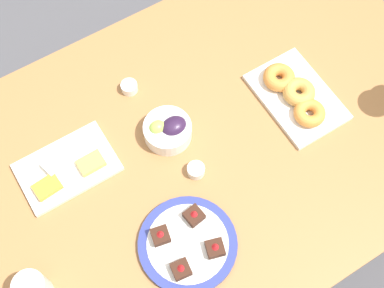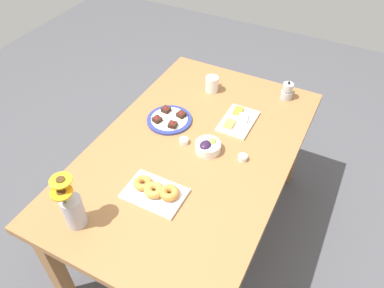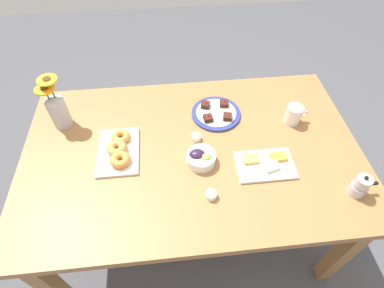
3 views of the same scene
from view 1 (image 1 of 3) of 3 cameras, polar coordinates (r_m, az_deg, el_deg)
name	(u,v)px [view 1 (image 1 of 3)]	position (r m, az deg, el deg)	size (l,w,h in m)	color
ground_plane	(192,227)	(2.18, 0.00, -8.87)	(6.00, 6.00, 0.00)	#4C4C51
dining_table	(192,162)	(1.56, 0.00, -1.98)	(1.60, 1.00, 0.74)	#9E6B3D
grape_bowl	(168,130)	(1.48, -2.57, 1.52)	(0.13, 0.13, 0.07)	white
cheese_platter	(67,168)	(1.49, -13.21, -2.51)	(0.26, 0.17, 0.03)	white
croissant_platter	(296,95)	(1.57, 11.00, 5.18)	(0.19, 0.28, 0.05)	white
jam_cup_honey	(196,170)	(1.44, 0.42, -2.79)	(0.05, 0.05, 0.03)	white
jam_cup_berry	(129,87)	(1.57, -6.71, 6.06)	(0.05, 0.05, 0.03)	white
dessert_plate	(188,244)	(1.38, -0.47, -10.60)	(0.26, 0.26, 0.05)	navy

